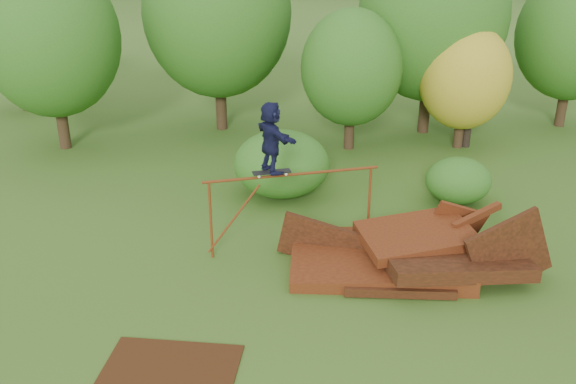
{
  "coord_description": "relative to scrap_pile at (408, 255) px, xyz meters",
  "views": [
    {
      "loc": [
        -0.47,
        -10.74,
        7.07
      ],
      "look_at": [
        -0.8,
        2.0,
        1.6
      ],
      "focal_mm": 40.0,
      "sensor_mm": 36.0,
      "label": 1
    }
  ],
  "objects": [
    {
      "name": "tree_6",
      "position": [
        -13.31,
        12.24,
        2.57
      ],
      "size": [
        3.56,
        3.56,
        4.97
      ],
      "color": "black",
      "rests_on": "ground"
    },
    {
      "name": "shrub_right",
      "position": [
        1.86,
        3.66,
        0.27
      ],
      "size": [
        1.74,
        1.59,
        1.23
      ],
      "primitive_type": "ellipsoid",
      "color": "#2B5115",
      "rests_on": "ground"
    },
    {
      "name": "tree_4",
      "position": [
        2.86,
        8.17,
        2.01
      ],
      "size": [
        2.93,
        2.93,
        4.05
      ],
      "color": "black",
      "rests_on": "ground"
    },
    {
      "name": "tree_1",
      "position": [
        -5.25,
        10.0,
        3.76
      ],
      "size": [
        5.04,
        5.04,
        7.01
      ],
      "color": "black",
      "rests_on": "ground"
    },
    {
      "name": "tree_5",
      "position": [
        7.12,
        10.66,
        2.95
      ],
      "size": [
        3.99,
        3.99,
        5.6
      ],
      "color": "black",
      "rests_on": "ground"
    },
    {
      "name": "skater",
      "position": [
        -2.98,
        0.79,
        2.39
      ],
      "size": [
        1.16,
        1.48,
        1.57
      ],
      "primitive_type": "imported",
      "rotation": [
        0.0,
        0.0,
        2.13
      ],
      "color": "#151739",
      "rests_on": "skateboard"
    },
    {
      "name": "scrap_pile",
      "position": [
        0.0,
        0.0,
        0.0
      ],
      "size": [
        5.9,
        2.78,
        2.05
      ],
      "color": "#471A0C",
      "rests_on": "ground"
    },
    {
      "name": "tree_0",
      "position": [
        -10.21,
        7.77,
        3.25
      ],
      "size": [
        4.31,
        4.31,
        6.08
      ],
      "color": "black",
      "rests_on": "ground"
    },
    {
      "name": "grind_rail",
      "position": [
        -2.53,
        0.91,
        1.08
      ],
      "size": [
        3.88,
        1.1,
        1.87
      ],
      "color": "brown",
      "rests_on": "ground"
    },
    {
      "name": "shrub_left",
      "position": [
        -2.87,
        4.03,
        0.56
      ],
      "size": [
        2.62,
        2.42,
        1.81
      ],
      "primitive_type": "ellipsoid",
      "color": "#2B5115",
      "rests_on": "ground"
    },
    {
      "name": "tree_3",
      "position": [
        1.98,
        9.79,
        3.71
      ],
      "size": [
        5.0,
        5.0,
        6.93
      ],
      "color": "black",
      "rests_on": "ground"
    },
    {
      "name": "flat_plate",
      "position": [
        -4.51,
        -3.55,
        -0.33
      ],
      "size": [
        2.42,
        1.82,
        0.03
      ],
      "primitive_type": "cube",
      "rotation": [
        0.0,
        0.0,
        -0.09
      ],
      "color": "#391D0C",
      "rests_on": "ground"
    },
    {
      "name": "skateboard",
      "position": [
        -2.98,
        0.79,
        1.59
      ],
      "size": [
        0.87,
        0.44,
        0.09
      ],
      "rotation": [
        0.0,
        0.0,
        0.26
      ],
      "color": "black",
      "rests_on": "grind_rail"
    },
    {
      "name": "tree_2",
      "position": [
        -0.78,
        7.95,
        2.34
      ],
      "size": [
        3.23,
        3.23,
        4.56
      ],
      "color": "black",
      "rests_on": "ground"
    },
    {
      "name": "ground",
      "position": [
        -1.81,
        -1.52,
        -0.35
      ],
      "size": [
        240.0,
        240.0,
        0.0
      ],
      "primitive_type": "plane",
      "color": "#2D5116",
      "rests_on": "ground"
    }
  ]
}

